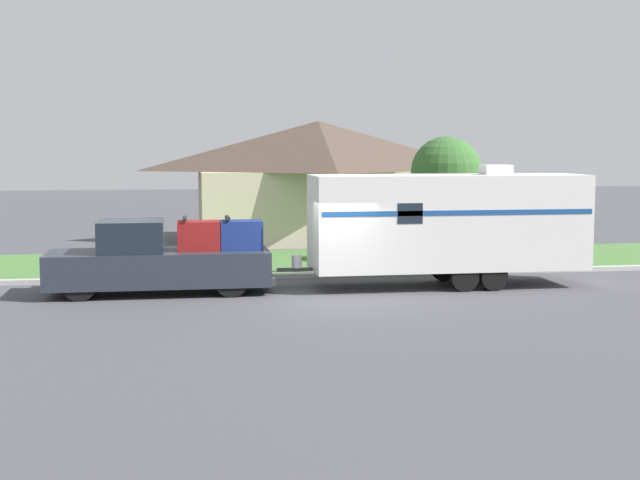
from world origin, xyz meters
name	(u,v)px	position (x,y,z in m)	size (l,w,h in m)	color
ground_plane	(332,298)	(0.00, 0.00, 0.00)	(120.00, 120.00, 0.00)	#47474C
curb_strip	(311,275)	(0.00, 3.75, 0.07)	(80.00, 0.30, 0.14)	#ADADA8
lawn_strip	(296,262)	(0.00, 7.40, 0.01)	(80.00, 7.00, 0.03)	#477538
house_across_street	(318,179)	(1.92, 14.58, 2.63)	(10.82, 6.91, 5.07)	beige
pickup_truck	(160,260)	(-4.50, 1.46, 0.93)	(6.10, 2.07, 2.09)	black
travel_trailer	(448,222)	(3.62, 1.46, 1.85)	(8.83, 2.25, 3.49)	black
mailbox	(317,243)	(0.30, 4.55, 0.97)	(0.48, 0.20, 1.25)	brown
tree_in_yard	(446,172)	(4.99, 6.15, 3.13)	(2.40, 2.40, 4.34)	brown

